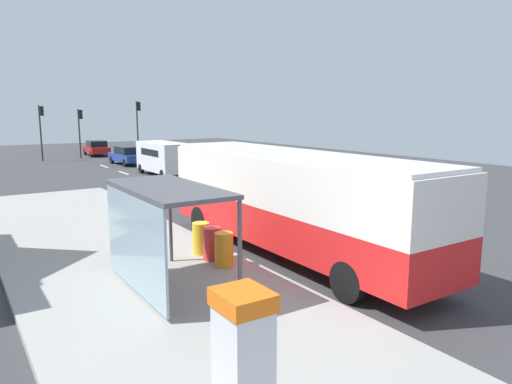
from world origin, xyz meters
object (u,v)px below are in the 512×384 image
at_px(bus, 290,197).
at_px(sedan_far, 96,148).
at_px(ticket_machine, 243,358).
at_px(traffic_light_far_side, 41,124).
at_px(white_van, 163,156).
at_px(traffic_light_median, 80,125).
at_px(recycling_bin_orange, 224,249).
at_px(bus_shelter, 155,212).
at_px(recycling_bin_red, 212,243).
at_px(traffic_light_near_side, 138,120).
at_px(sedan_near, 128,155).
at_px(recycling_bin_yellow, 201,238).

xyz_separation_m(bus, sedan_far, (4.01, 37.34, -1.05)).
bearing_deg(ticket_machine, traffic_light_far_side, 84.12).
relative_size(ticket_machine, traffic_light_far_side, 0.39).
relative_size(white_van, sedan_far, 1.17).
bearing_deg(traffic_light_median, recycling_bin_orange, -97.34).
xyz_separation_m(recycling_bin_orange, bus_shelter, (-2.21, -0.69, 1.44)).
distance_m(sedan_far, traffic_light_median, 3.53).
bearing_deg(recycling_bin_red, traffic_light_far_side, 88.16).
height_order(sedan_far, traffic_light_near_side, traffic_light_near_side).
bearing_deg(bus_shelter, ticket_machine, -99.57).
relative_size(ticket_machine, recycling_bin_orange, 2.04).
xyz_separation_m(sedan_far, traffic_light_near_side, (3.20, -3.50, 2.77)).
height_order(white_van, sedan_near, white_van).
distance_m(sedan_near, recycling_bin_yellow, 27.32).
height_order(recycling_bin_yellow, traffic_light_median, traffic_light_median).
height_order(traffic_light_median, bus_shelter, traffic_light_median).
bearing_deg(recycling_bin_red, traffic_light_median, 82.51).
height_order(sedan_far, traffic_light_far_side, traffic_light_far_side).
distance_m(bus, recycling_bin_orange, 2.77).
relative_size(white_van, recycling_bin_yellow, 5.49).
bearing_deg(ticket_machine, recycling_bin_orange, 62.82).
xyz_separation_m(recycling_bin_yellow, traffic_light_median, (4.60, 34.32, 2.44)).
relative_size(recycling_bin_yellow, bus_shelter, 0.24).
bearing_deg(recycling_bin_yellow, sedan_far, 79.83).
xyz_separation_m(white_van, recycling_bin_yellow, (-6.40, -18.49, -0.69)).
relative_size(sedan_near, traffic_light_near_side, 0.83).
bearing_deg(recycling_bin_yellow, white_van, 70.91).
distance_m(bus, traffic_light_far_side, 34.70).
relative_size(recycling_bin_yellow, traffic_light_far_side, 0.19).
height_order(ticket_machine, recycling_bin_red, ticket_machine).
distance_m(sedan_near, recycling_bin_red, 28.00).
bearing_deg(ticket_machine, sedan_near, 74.20).
bearing_deg(bus, recycling_bin_red, 170.49).
relative_size(bus, traffic_light_median, 2.38).
height_order(ticket_machine, traffic_light_far_side, traffic_light_far_side).
bearing_deg(traffic_light_near_side, sedan_near, -117.29).
bearing_deg(white_van, bus, -101.28).
height_order(recycling_bin_orange, traffic_light_median, traffic_light_median).
height_order(traffic_light_far_side, bus_shelter, traffic_light_far_side).
bearing_deg(ticket_machine, traffic_light_near_side, 72.32).
bearing_deg(recycling_bin_red, recycling_bin_yellow, 90.00).
height_order(sedan_near, recycling_bin_orange, sedan_near).
bearing_deg(white_van, recycling_bin_yellow, -109.09).
bearing_deg(traffic_light_far_side, traffic_light_median, 12.86).
height_order(sedan_near, traffic_light_median, traffic_light_median).
bearing_deg(traffic_light_median, traffic_light_near_side, -17.45).
xyz_separation_m(ticket_machine, traffic_light_near_side, (12.82, 40.20, 2.39)).
height_order(sedan_near, traffic_light_far_side, traffic_light_far_side).
distance_m(traffic_light_far_side, traffic_light_median, 3.60).
bearing_deg(recycling_bin_yellow, traffic_light_near_side, 73.50).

